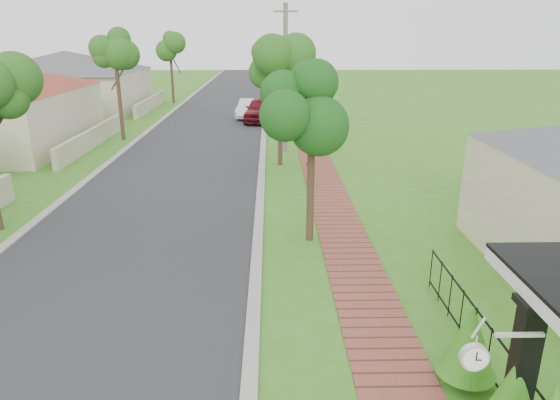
# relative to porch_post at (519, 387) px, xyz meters

# --- Properties ---
(road) EXTENTS (7.00, 120.00, 0.02)m
(road) POSITION_rel_porch_post_xyz_m (-7.55, 21.00, -1.12)
(road) COLOR #28282B
(road) RESTS_ON ground
(kerb_right) EXTENTS (0.30, 120.00, 0.10)m
(kerb_right) POSITION_rel_porch_post_xyz_m (-3.90, 21.00, -1.12)
(kerb_right) COLOR #9E9E99
(kerb_right) RESTS_ON ground
(kerb_left) EXTENTS (0.30, 120.00, 0.10)m
(kerb_left) POSITION_rel_porch_post_xyz_m (-11.20, 21.00, -1.12)
(kerb_left) COLOR #9E9E99
(kerb_left) RESTS_ON ground
(sidewalk) EXTENTS (1.50, 120.00, 0.03)m
(sidewalk) POSITION_rel_porch_post_xyz_m (-1.30, 21.00, -1.12)
(sidewalk) COLOR brown
(sidewalk) RESTS_ON ground
(porch_post) EXTENTS (0.48, 0.48, 2.52)m
(porch_post) POSITION_rel_porch_post_xyz_m (0.00, 0.00, 0.00)
(porch_post) COLOR black
(porch_post) RESTS_ON ground
(picket_fence) EXTENTS (0.03, 8.02, 1.00)m
(picket_fence) POSITION_rel_porch_post_xyz_m (0.35, 1.00, -0.59)
(picket_fence) COLOR black
(picket_fence) RESTS_ON ground
(street_trees) EXTENTS (10.70, 37.65, 5.89)m
(street_trees) POSITION_rel_porch_post_xyz_m (-7.42, 27.84, 3.42)
(street_trees) COLOR #382619
(street_trees) RESTS_ON ground
(far_house_grey) EXTENTS (15.56, 15.56, 4.60)m
(far_house_grey) POSITION_rel_porch_post_xyz_m (-19.52, 35.00, 1.22)
(far_house_grey) COLOR beige
(far_house_grey) RESTS_ON ground
(parked_car_red) EXTENTS (2.56, 5.02, 1.64)m
(parked_car_red) POSITION_rel_porch_post_xyz_m (-4.15, 29.17, -0.30)
(parked_car_red) COLOR maroon
(parked_car_red) RESTS_ON ground
(parked_car_white) EXTENTS (1.90, 4.13, 1.31)m
(parked_car_white) POSITION_rel_porch_post_xyz_m (-5.03, 30.74, -0.46)
(parked_car_white) COLOR white
(parked_car_white) RESTS_ON ground
(near_tree) EXTENTS (1.88, 1.88, 4.84)m
(near_tree) POSITION_rel_porch_post_xyz_m (-2.35, 8.00, 2.72)
(near_tree) COLOR #382619
(near_tree) RESTS_ON ground
(utility_pole) EXTENTS (1.20, 0.24, 7.28)m
(utility_pole) POSITION_rel_porch_post_xyz_m (-2.73, 19.94, 2.58)
(utility_pole) COLOR #716358
(utility_pole) RESTS_ON ground
(station_clock) EXTENTS (1.04, 0.13, 0.54)m
(station_clock) POSITION_rel_porch_post_xyz_m (-0.85, -0.40, 0.83)
(station_clock) COLOR silver
(station_clock) RESTS_ON ground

